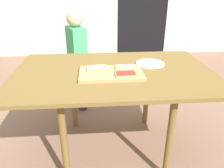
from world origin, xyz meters
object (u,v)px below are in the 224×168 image
object	(u,v)px
pizza_slice_far_right	(125,67)
plate_white_right	(150,63)
pizza_slice_near_right	(126,74)
child_left	(77,55)
cutting_board	(111,73)
pizza_slice_far_left	(97,68)
dining_table	(114,79)

from	to	relation	value
pizza_slice_far_right	plate_white_right	bearing A→B (deg)	32.11
pizza_slice_near_right	child_left	bearing A→B (deg)	114.13
cutting_board	plate_white_right	bearing A→B (deg)	31.44
pizza_slice_far_left	child_left	size ratio (longest dim) A/B	0.14
pizza_slice_far_right	plate_white_right	distance (m)	0.25
pizza_slice_near_right	pizza_slice_far_right	distance (m)	0.12
cutting_board	pizza_slice_near_right	size ratio (longest dim) A/B	2.97
dining_table	pizza_slice_far_left	size ratio (longest dim) A/B	9.74
dining_table	pizza_slice_far_left	world-z (taller)	pizza_slice_far_left
dining_table	child_left	world-z (taller)	child_left
pizza_slice_far_right	pizza_slice_far_left	bearing A→B (deg)	178.58
dining_table	child_left	bearing A→B (deg)	113.61
pizza_slice_near_right	pizza_slice_far_right	xyz separation A→B (m)	(0.01, 0.12, 0.00)
dining_table	plate_white_right	xyz separation A→B (m)	(0.29, 0.12, 0.07)
dining_table	cutting_board	distance (m)	0.11
dining_table	cutting_board	bearing A→B (deg)	-107.78
cutting_board	pizza_slice_near_right	xyz separation A→B (m)	(0.09, -0.06, 0.02)
plate_white_right	child_left	bearing A→B (deg)	135.81
pizza_slice_far_left	child_left	world-z (taller)	child_left
dining_table	pizza_slice_far_right	size ratio (longest dim) A/B	10.05
plate_white_right	child_left	distance (m)	0.84
dining_table	cutting_board	world-z (taller)	cutting_board
pizza_slice_near_right	child_left	world-z (taller)	child_left
dining_table	pizza_slice_far_right	bearing A→B (deg)	-10.00
cutting_board	child_left	xyz separation A→B (m)	(-0.28, 0.78, -0.10)
cutting_board	pizza_slice_far_left	distance (m)	0.12
pizza_slice_far_left	pizza_slice_far_right	xyz separation A→B (m)	(0.20, -0.00, 0.00)
pizza_slice_far_left	pizza_slice_near_right	bearing A→B (deg)	-33.75
dining_table	cutting_board	size ratio (longest dim) A/B	3.27
cutting_board	plate_white_right	xyz separation A→B (m)	(0.32, 0.19, -0.01)
dining_table	pizza_slice_near_right	xyz separation A→B (m)	(0.07, -0.14, 0.09)
pizza_slice_near_right	plate_white_right	size ratio (longest dim) A/B	0.67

